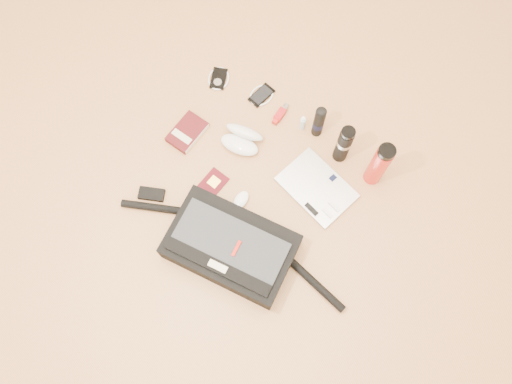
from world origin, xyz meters
The scene contains 14 objects.
ground centered at (0.00, 0.00, 0.00)m, with size 4.00×4.00×0.00m, color #B57D4B.
messenger_bag centered at (0.04, -0.21, 0.07)m, with size 1.05×0.34×0.14m.
laptop centered at (0.23, 0.21, 0.01)m, with size 0.37×0.30×0.03m.
book centered at (-0.41, 0.16, 0.02)m, with size 0.14×0.19×0.03m.
passport centered at (-0.18, 0.00, 0.00)m, with size 0.11×0.14×0.01m.
mouse centered at (-0.03, 0.00, 0.02)m, with size 0.06×0.09×0.03m.
sunglasses_case centered at (-0.17, 0.24, 0.04)m, with size 0.19×0.17×0.10m.
ipod centered at (-0.43, 0.48, 0.01)m, with size 0.13×0.13×0.01m.
phone centered at (-0.21, 0.50, 0.01)m, with size 0.12×0.14×0.01m.
inhaler centered at (-0.09, 0.45, 0.02)m, with size 0.04×0.12×0.03m.
spray_bottle centered at (0.03, 0.44, 0.04)m, with size 0.03×0.03×0.10m.
aerosol_can centered at (0.10, 0.46, 0.10)m, with size 0.06×0.06×0.21m.
thermos_black centered at (0.24, 0.40, 0.12)m, with size 0.08×0.08×0.25m.
thermos_red centered at (0.41, 0.38, 0.14)m, with size 0.09×0.09×0.29m.
Camera 1 is at (0.36, -0.56, 2.07)m, focal length 35.00 mm.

